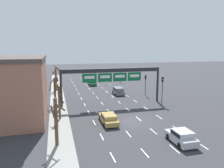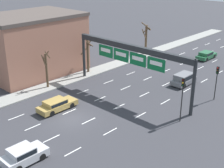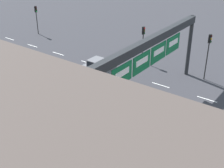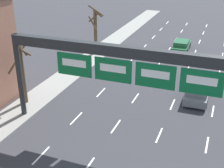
# 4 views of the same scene
# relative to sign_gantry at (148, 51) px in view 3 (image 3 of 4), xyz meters

# --- Properties ---
(lane_dashes) EXTENTS (10.02, 67.00, 0.01)m
(lane_dashes) POSITION_rel_sign_gantry_xyz_m (-0.00, 3.52, -5.55)
(lane_dashes) COLOR white
(lane_dashes) RESTS_ON ground_plane
(sign_gantry) EXTENTS (18.50, 0.70, 6.62)m
(sign_gantry) POSITION_rel_sign_gantry_xyz_m (0.00, 0.00, 0.00)
(sign_gantry) COLOR #232628
(sign_gantry) RESTS_ON ground_plane
(suv_grey) EXTENTS (1.95, 4.17, 1.60)m
(suv_grey) POSITION_rel_sign_gantry_xyz_m (3.44, 7.67, -4.66)
(suv_grey) COLOR slate
(suv_grey) RESTS_ON ground_plane
(car_green) EXTENTS (1.87, 4.63, 1.33)m
(car_green) POSITION_rel_sign_gantry_xyz_m (-0.12, 21.10, -4.84)
(car_green) COLOR #235B38
(car_green) RESTS_ON ground_plane
(traffic_light_near_gantry) EXTENTS (0.30, 0.35, 4.41)m
(traffic_light_near_gantry) POSITION_rel_sign_gantry_xyz_m (9.05, 5.80, -2.40)
(traffic_light_near_gantry) COLOR black
(traffic_light_near_gantry) RESTS_ON ground_plane
(traffic_light_mid_block) EXTENTS (0.30, 0.35, 5.04)m
(traffic_light_mid_block) POSITION_rel_sign_gantry_xyz_m (8.97, -2.09, -1.98)
(traffic_light_mid_block) COLOR black
(traffic_light_mid_block) RESTS_ON ground_plane
(traffic_light_far_end) EXTENTS (0.30, 0.35, 4.24)m
(traffic_light_far_end) POSITION_rel_sign_gantry_xyz_m (9.04, 24.37, -2.51)
(traffic_light_far_end) COLOR black
(traffic_light_far_end) RESTS_ON ground_plane
(tree_bare_furthest) EXTENTS (1.62, 1.65, 5.68)m
(tree_bare_furthest) POSITION_rel_sign_gantry_xyz_m (-10.09, 1.79, -2.51)
(tree_bare_furthest) COLOR brown
(tree_bare_furthest) RESTS_ON sidewalk_left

